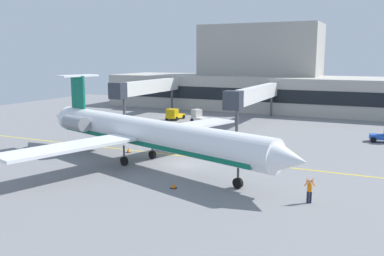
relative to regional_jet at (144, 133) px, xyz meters
name	(u,v)px	position (x,y,z in m)	size (l,w,h in m)	color
ground	(181,165)	(3.57, 1.23, -3.28)	(120.00, 120.00, 0.11)	slate
terminal_building	(259,80)	(-2.54, 50.35, 2.81)	(64.41, 17.59, 17.53)	#ADA89E
jet_bridge_west	(146,87)	(-17.75, 29.80, 2.05)	(2.40, 21.37, 6.66)	silver
jet_bridge_east	(254,95)	(2.87, 28.73, 1.60)	(2.40, 23.47, 6.20)	silver
regional_jet	(144,133)	(0.00, 0.00, 0.00)	(34.76, 28.12, 8.70)	white
baggage_tug	(174,115)	(-11.23, 28.11, -2.33)	(2.25, 3.86, 1.93)	#E5B20C
pushback_tractor	(199,117)	(-5.91, 26.72, -2.25)	(3.37, 2.86, 2.21)	silver
marshaller	(309,190)	(17.35, -4.82, -2.25)	(0.79, 0.42, 1.93)	#191E33
safety_cone_alpha	(128,151)	(-4.27, 3.43, -2.98)	(0.47, 0.47, 0.55)	orange
safety_cone_bravo	(174,185)	(6.50, -5.98, -2.98)	(0.47, 0.47, 0.55)	orange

